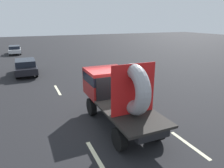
# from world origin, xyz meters

# --- Properties ---
(ground_plane) EXTENTS (120.00, 120.00, 0.00)m
(ground_plane) POSITION_xyz_m (0.00, 0.00, 0.00)
(ground_plane) COLOR black
(flatbed_truck) EXTENTS (2.02, 5.26, 3.16)m
(flatbed_truck) POSITION_xyz_m (0.21, -0.31, 1.58)
(flatbed_truck) COLOR black
(flatbed_truck) RESTS_ON ground_plane
(distant_sedan) EXTENTS (1.79, 4.18, 1.36)m
(distant_sedan) POSITION_xyz_m (-3.42, 11.08, 0.73)
(distant_sedan) COLOR black
(distant_sedan) RESTS_ON ground_plane
(lane_dash_left_near) EXTENTS (0.16, 2.67, 0.01)m
(lane_dash_left_near) POSITION_xyz_m (-1.60, -2.94, 0.00)
(lane_dash_left_near) COLOR beige
(lane_dash_left_near) RESTS_ON ground_plane
(lane_dash_left_far) EXTENTS (0.16, 2.27, 0.01)m
(lane_dash_left_far) POSITION_xyz_m (-1.60, 5.49, 0.00)
(lane_dash_left_far) COLOR beige
(lane_dash_left_far) RESTS_ON ground_plane
(lane_dash_right_near) EXTENTS (0.16, 2.08, 0.01)m
(lane_dash_right_near) POSITION_xyz_m (2.03, -3.41, 0.00)
(lane_dash_right_near) COLOR beige
(lane_dash_right_near) RESTS_ON ground_plane
(lane_dash_right_far) EXTENTS (0.16, 2.99, 0.01)m
(lane_dash_right_far) POSITION_xyz_m (2.03, 5.43, 0.00)
(lane_dash_right_far) COLOR beige
(lane_dash_right_far) RESTS_ON ground_plane
(oncoming_car) EXTENTS (1.57, 3.67, 1.20)m
(oncoming_car) POSITION_xyz_m (-4.44, 24.35, 0.64)
(oncoming_car) COLOR black
(oncoming_car) RESTS_ON ground_plane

